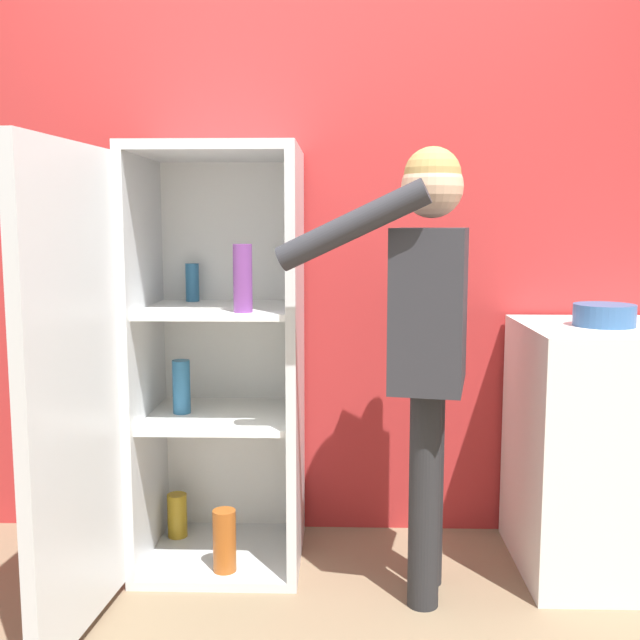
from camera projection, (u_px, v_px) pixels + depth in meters
wall_back at (315, 227)px, 3.06m from camera, size 7.00×0.06×2.55m
refrigerator at (193, 366)px, 2.72m from camera, size 0.71×1.17×1.56m
person at (427, 319)px, 2.50m from camera, size 0.66×0.54×1.54m
counter at (627, 449)px, 2.77m from camera, size 0.78×0.64×0.92m
bowl at (604, 315)px, 2.70m from camera, size 0.22×0.22×0.08m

